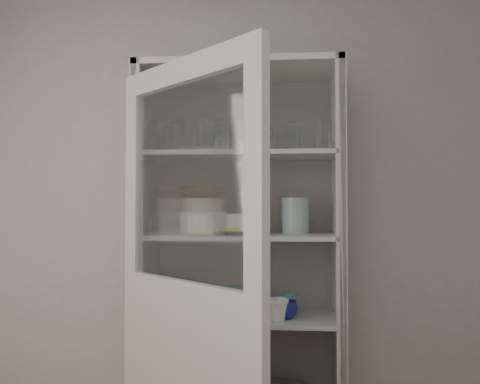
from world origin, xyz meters
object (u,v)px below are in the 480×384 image
Objects in this scene: goblet_2 at (267,139)px; teal_jar at (235,300)px; pantry_cabinet at (241,296)px; glass_platter at (240,232)px; yellow_trivet at (240,229)px; measuring_cups at (228,313)px; grey_bowl_stack at (295,216)px; mug_blue at (286,310)px; cupboard_door at (186,338)px; terracotta_bowl at (204,193)px; mug_white at (278,310)px; white_ramekin at (240,221)px; plate_stack_back at (201,224)px; white_canister at (178,298)px; mug_teal at (287,304)px; goblet_3 at (291,141)px; goblet_1 at (220,138)px; plate_stack_front at (204,223)px; cream_bowl at (204,205)px.

goblet_2 is 1.48× the size of teal_jar.
glass_platter is at bearing -87.91° from pantry_cabinet.
yellow_trivet reaches higher than measuring_cups.
teal_jar reaches higher than measuring_cups.
mug_blue is at bearing -113.14° from grey_bowl_stack.
cupboard_door reaches higher than terracotta_bowl.
mug_white reaches higher than mug_blue.
mug_white is at bearing -27.08° from white_ramekin.
teal_jar is 0.13m from measuring_cups.
teal_jar is (0.15, 0.08, -0.54)m from terracotta_bowl.
cupboard_door is 11.58× the size of yellow_trivet.
goblet_2 is 1.60× the size of mug_blue.
white_ramekin is (0.22, -0.17, 0.02)m from plate_stack_back.
mug_white is at bearing 90.95° from cupboard_door.
white_canister is (-0.55, 0.14, 0.02)m from mug_blue.
teal_jar is at bearing 171.10° from mug_teal.
pantry_cabinet is at bearing -174.00° from goblet_3.
plate_stack_back is 1.56× the size of white_canister.
goblet_1 is at bearing 112.21° from measuring_cups.
goblet_2 is 0.90× the size of plate_stack_back.
cupboard_door is 1.14m from goblet_3.
white_canister is at bearing 166.57° from yellow_trivet.
white_ramekin reaches higher than glass_platter.
goblet_1 reaches higher than glass_platter.
teal_jar is at bearing 28.72° from plate_stack_front.
plate_stack_back is 0.51m from grey_bowl_stack.
grey_bowl_stack is (0.46, 0.06, 0.03)m from plate_stack_front.
goblet_1 is (0.06, 0.60, 0.88)m from cupboard_door.
yellow_trivet is 1.45× the size of teal_jar.
pantry_cabinet reaches higher than plate_stack_front.
goblet_1 is at bearing 166.76° from teal_jar.
goblet_3 is 0.92m from measuring_cups.
grey_bowl_stack is at bearing 13.90° from mug_teal.
pantry_cabinet is 9.32× the size of terracotta_bowl.
goblet_3 is at bearing 25.34° from yellow_trivet.
cupboard_door is 16.82× the size of teal_jar.
goblet_1 is 0.56m from grey_bowl_stack.
mug_teal is at bearing 6.62° from terracotta_bowl.
goblet_2 reaches higher than plate_stack_front.
white_ramekin is at bearing 0.23° from plate_stack_front.
goblet_2 reaches higher than goblet_3.
yellow_trivet is (0.00, -0.09, 0.34)m from pantry_cabinet.
goblet_1 is 0.49m from yellow_trivet.
plate_stack_front is 1.48× the size of white_ramekin.
plate_stack_front is at bearing 160.75° from measuring_cups.
cupboard_door is 13.28× the size of goblet_3.
glass_platter is 0.01m from yellow_trivet.
goblet_2 is 1.63× the size of mug_white.
yellow_trivet is 1.58× the size of mug_blue.
cream_bowl is (-0.07, -0.10, -0.35)m from goblet_1.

